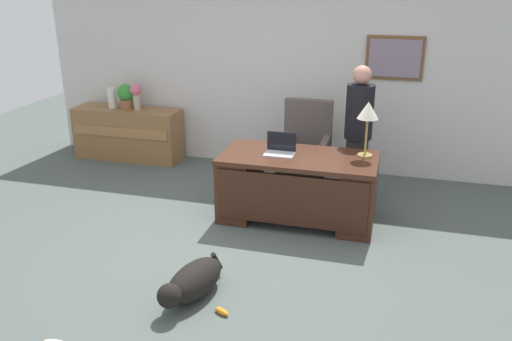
{
  "coord_description": "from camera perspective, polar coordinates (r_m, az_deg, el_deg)",
  "views": [
    {
      "loc": [
        1.5,
        -4.38,
        2.58
      ],
      "look_at": [
        0.2,
        0.3,
        0.75
      ],
      "focal_mm": 36.82,
      "sensor_mm": 36.0,
      "label": 1
    }
  ],
  "objects": [
    {
      "name": "dog_toy_plush",
      "position": [
        4.39,
        -3.75,
        -15.03
      ],
      "size": [
        0.15,
        0.11,
        0.05
      ],
      "primitive_type": "ellipsoid",
      "rotation": [
        0.0,
        0.0,
        2.7
      ],
      "color": "orange",
      "rests_on": "ground_plane"
    },
    {
      "name": "person_standing",
      "position": [
        6.24,
        11.01,
        4.0
      ],
      "size": [
        0.32,
        0.32,
        1.62
      ],
      "color": "#262323",
      "rests_on": "ground_plane"
    },
    {
      "name": "desk",
      "position": [
        5.74,
        4.52,
        -1.69
      ],
      "size": [
        1.68,
        0.83,
        0.75
      ],
      "color": "#422316",
      "rests_on": "ground_plane"
    },
    {
      "name": "dog_lying",
      "position": [
        4.53,
        -6.97,
        -11.94
      ],
      "size": [
        0.46,
        0.82,
        0.3
      ],
      "color": "black",
      "rests_on": "ground_plane"
    },
    {
      "name": "armchair",
      "position": [
        6.64,
        5.37,
        2.21
      ],
      "size": [
        0.6,
        0.59,
        1.11
      ],
      "color": "#564C47",
      "rests_on": "ground_plane"
    },
    {
      "name": "ground_plane",
      "position": [
        5.3,
        -3.03,
        -8.51
      ],
      "size": [
        12.0,
        12.0,
        0.0
      ],
      "primitive_type": "plane",
      "color": "#4C5651"
    },
    {
      "name": "laptop",
      "position": [
        5.69,
        2.66,
        2.39
      ],
      "size": [
        0.32,
        0.22,
        0.22
      ],
      "color": "#B2B5BA",
      "rests_on": "desk"
    },
    {
      "name": "vase_empty",
      "position": [
        7.93,
        -15.38,
        7.61
      ],
      "size": [
        0.12,
        0.12,
        0.29
      ],
      "primitive_type": "cylinder",
      "color": "silver",
      "rests_on": "credenza"
    },
    {
      "name": "desk_lamp",
      "position": [
        5.59,
        12.07,
        6.04
      ],
      "size": [
        0.22,
        0.22,
        0.6
      ],
      "color": "#9E8447",
      "rests_on": "desk"
    },
    {
      "name": "potted_plant",
      "position": [
        7.8,
        -13.97,
        7.93
      ],
      "size": [
        0.24,
        0.24,
        0.36
      ],
      "color": "brown",
      "rests_on": "credenza"
    },
    {
      "name": "back_wall",
      "position": [
        7.24,
        3.44,
        10.84
      ],
      "size": [
        7.0,
        0.16,
        2.7
      ],
      "color": "silver",
      "rests_on": "ground_plane"
    },
    {
      "name": "credenza",
      "position": [
        7.95,
        -13.69,
        3.92
      ],
      "size": [
        1.57,
        0.5,
        0.75
      ],
      "color": "olive",
      "rests_on": "ground_plane"
    },
    {
      "name": "vase_with_flowers",
      "position": [
        7.72,
        -12.92,
        8.18
      ],
      "size": [
        0.17,
        0.17,
        0.37
      ],
      "color": "#B6A990",
      "rests_on": "credenza"
    }
  ]
}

